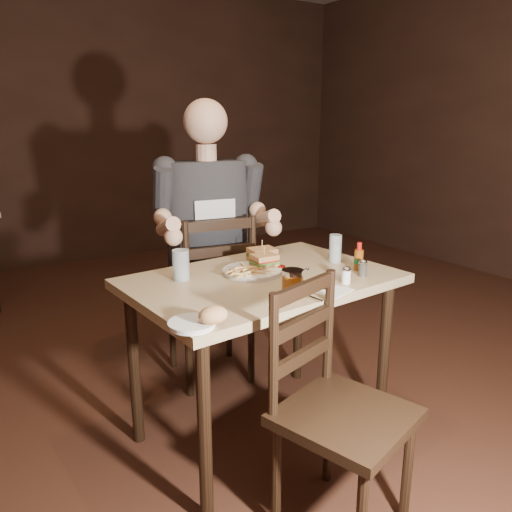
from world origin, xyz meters
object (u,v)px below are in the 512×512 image
chair_far (209,296)px  hot_sauce (359,256)px  chair_near (346,416)px  glass_right (335,249)px  glass_left (181,265)px  dinner_plate (252,272)px  side_plate (192,325)px  main_table (262,296)px  syrup_dispenser (292,283)px  diner (210,203)px

chair_far → hot_sauce: chair_far is taller
chair_near → glass_right: bearing=35.9°
chair_near → glass_left: size_ratio=6.89×
chair_far → glass_right: (0.35, -0.63, 0.36)m
chair_far → dinner_plate: size_ratio=3.75×
dinner_plate → hot_sauce: bearing=-26.5°
chair_far → side_plate: 1.14m
main_table → hot_sauce: hot_sauce is taller
glass_left → syrup_dispenser: glass_left is taller
glass_left → side_plate: bearing=-110.6°
glass_left → side_plate: size_ratio=0.84×
side_plate → dinner_plate: bearing=39.0°
glass_right → hot_sauce: (-0.00, -0.16, -0.00)m
hot_sauce → side_plate: (-0.90, -0.17, -0.06)m
main_table → glass_right: bearing=0.6°
diner → glass_left: (-0.37, -0.43, -0.17)m
syrup_dispenser → side_plate: syrup_dispenser is taller
chair_far → hot_sauce: 0.93m
hot_sauce → chair_far: bearing=114.1°
main_table → side_plate: bearing=-146.3°
dinner_plate → glass_left: 0.32m
diner → hot_sauce: (0.36, -0.73, -0.17)m
main_table → chair_near: (-0.06, -0.61, -0.24)m
chair_near → hot_sauce: (0.47, 0.46, 0.39)m
diner → glass_left: size_ratio=8.02×
glass_left → syrup_dispenser: size_ratio=1.20×
chair_near → dinner_plate: size_ratio=3.52×
glass_left → glass_right: bearing=-11.1°
chair_near → side_plate: 0.61m
main_table → diner: bearing=84.5°
chair_far → hot_sauce: size_ratio=7.42×
diner → dinner_plate: diner is taller
syrup_dispenser → chair_near: bearing=-97.0°
main_table → hot_sauce: size_ratio=9.13×
chair_near → diner: diner is taller
main_table → glass_right: (0.41, 0.00, 0.16)m
glass_right → chair_far: bearing=119.2°
dinner_plate → main_table: bearing=-77.9°
main_table → glass_left: bearing=154.8°
hot_sauce → side_plate: 0.92m
glass_right → syrup_dispenser: 0.54m
chair_near → syrup_dispenser: size_ratio=8.27×
main_table → dinner_plate: bearing=102.1°
main_table → glass_right: 0.44m
main_table → hot_sauce: (0.41, -0.15, 0.15)m
glass_right → syrup_dispenser: size_ratio=1.23×
side_plate → hot_sauce: bearing=10.8°
dinner_plate → glass_right: glass_right is taller
diner → syrup_dispenser: 0.88m
dinner_plate → glass_left: glass_left is taller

